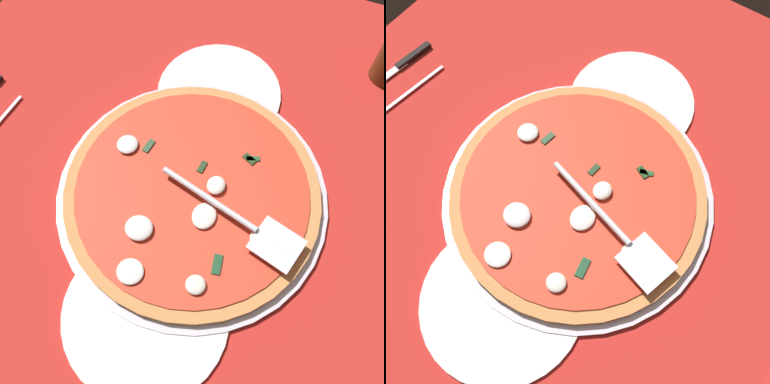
% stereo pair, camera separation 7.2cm
% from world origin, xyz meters
% --- Properties ---
extents(ground_plane, '(1.08, 1.08, 0.01)m').
position_xyz_m(ground_plane, '(0.00, 0.00, -0.00)').
color(ground_plane, red).
extents(checker_pattern, '(1.08, 1.08, 0.00)m').
position_xyz_m(checker_pattern, '(0.00, 0.00, 0.00)').
color(checker_pattern, silver).
rests_on(checker_pattern, ground_plane).
extents(pizza_pan, '(0.46, 0.46, 0.01)m').
position_xyz_m(pizza_pan, '(-0.03, -0.01, 0.01)').
color(pizza_pan, silver).
rests_on(pizza_pan, ground_plane).
extents(dinner_plate_left, '(0.25, 0.25, 0.01)m').
position_xyz_m(dinner_plate_left, '(-0.23, -0.02, 0.01)').
color(dinner_plate_left, silver).
rests_on(dinner_plate_left, ground_plane).
extents(dinner_plate_right, '(0.23, 0.23, 0.01)m').
position_xyz_m(dinner_plate_right, '(0.19, 0.02, 0.01)').
color(dinner_plate_right, white).
rests_on(dinner_plate_right, ground_plane).
extents(pizza, '(0.43, 0.43, 0.03)m').
position_xyz_m(pizza, '(-0.03, -0.01, 0.02)').
color(pizza, '#C98046').
rests_on(pizza, pizza_pan).
extents(pizza_server, '(0.10, 0.25, 0.01)m').
position_xyz_m(pizza_server, '(-0.05, -0.10, 0.05)').
color(pizza_server, silver).
rests_on(pizza_server, pizza).
extents(place_setting_far, '(0.22, 0.16, 0.01)m').
position_xyz_m(place_setting_far, '(-0.03, 0.41, 0.00)').
color(place_setting_far, silver).
rests_on(place_setting_far, ground_plane).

